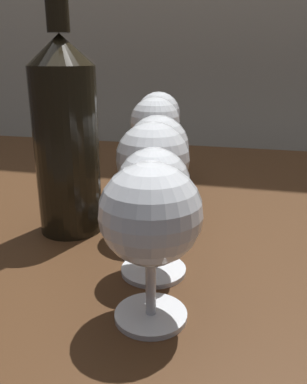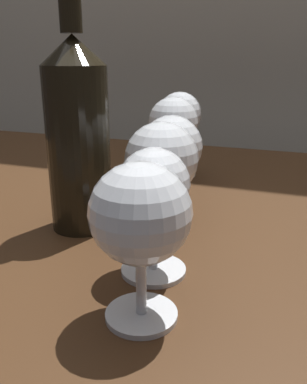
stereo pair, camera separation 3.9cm
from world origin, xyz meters
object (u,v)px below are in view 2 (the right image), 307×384
wine_glass_merlot (161,161)px  wine_glass_rose (180,116)px  wine_bottle (78,132)px  wine_glass_port (140,218)px  wine_glass_chardonnay (154,189)px  wine_glass_pinot (171,149)px  wine_glass_cabernet (173,124)px

wine_glass_merlot → wine_glass_rose: 0.27m
wine_glass_merlot → wine_bottle: 0.11m
wine_glass_port → wine_bottle: wine_bottle is taller
wine_glass_chardonnay → wine_glass_pinot: (-0.04, 0.18, 0.00)m
wine_glass_chardonnay → wine_glass_cabernet: bearing=103.4°
wine_bottle → wine_glass_cabernet: bearing=70.5°
wine_glass_rose → wine_glass_pinot: bearing=-77.1°
wine_glass_chardonnay → wine_glass_pinot: 0.18m
wine_glass_pinot → wine_glass_chardonnay: bearing=-78.0°
wine_glass_chardonnay → wine_glass_rose: size_ratio=0.86×
wine_glass_port → wine_glass_pinot: (-0.05, 0.25, -0.00)m
wine_glass_merlot → wine_bottle: bearing=-173.1°
wine_glass_cabernet → wine_bottle: size_ratio=0.49×
wine_glass_cabernet → wine_glass_rose: same height
wine_glass_chardonnay → wine_glass_rose: 0.37m
wine_glass_pinot → wine_glass_cabernet: (-0.03, 0.09, 0.02)m
wine_glass_port → wine_glass_chardonnay: wine_glass_port is taller
wine_bottle → wine_glass_chardonnay: bearing=-32.5°
wine_glass_port → wine_glass_pinot: size_ratio=1.00×
wine_glass_pinot → wine_glass_rose: 0.19m
wine_glass_port → wine_glass_chardonnay: bearing=102.2°
wine_bottle → wine_glass_pinot: bearing=45.0°
wine_glass_chardonnay → wine_glass_rose: wine_glass_rose is taller
wine_glass_rose → wine_bottle: 0.28m
wine_glass_pinot → wine_glass_rose: size_ratio=0.89×
wine_glass_port → wine_glass_pinot: same height
wine_glass_merlot → wine_glass_cabernet: wine_glass_cabernet is taller
wine_glass_cabernet → wine_glass_merlot: bearing=-77.2°
wine_glass_pinot → wine_bottle: size_ratio=0.44×
wine_glass_port → wine_bottle: size_ratio=0.44×
wine_glass_port → wine_glass_merlot: (-0.04, 0.17, 0.00)m
wine_glass_merlot → wine_glass_cabernet: 0.18m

